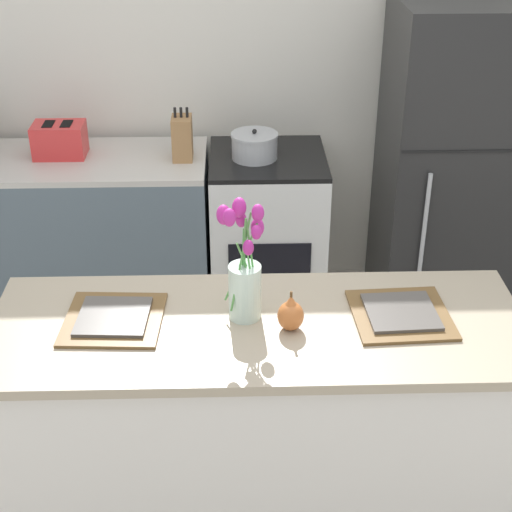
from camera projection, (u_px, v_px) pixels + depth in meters
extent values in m
cube|color=silver|center=(246.00, 48.00, 4.15)|extent=(5.20, 0.08, 2.70)
cube|color=silver|center=(258.00, 436.00, 2.84)|extent=(1.76, 0.62, 0.91)
cube|color=tan|center=(258.00, 328.00, 2.61)|extent=(1.80, 0.66, 0.03)
cube|color=slate|center=(53.00, 239.00, 4.22)|extent=(1.68, 0.60, 0.86)
cube|color=beige|center=(41.00, 162.00, 4.01)|extent=(1.68, 0.60, 0.03)
cube|color=silver|center=(267.00, 235.00, 4.25)|extent=(0.60, 0.60, 0.87)
cube|color=black|center=(268.00, 159.00, 4.03)|extent=(0.60, 0.60, 0.02)
cube|color=black|center=(270.00, 269.00, 4.00)|extent=(0.42, 0.01, 0.29)
cube|color=black|center=(450.00, 165.00, 4.08)|extent=(0.68, 0.64, 1.68)
cube|color=black|center=(472.00, 151.00, 3.70)|extent=(0.67, 0.01, 0.01)
cylinder|color=#B2B5B7|center=(423.00, 241.00, 3.91)|extent=(0.02, 0.02, 0.73)
cylinder|color=silver|center=(245.00, 292.00, 2.60)|extent=(0.11, 0.11, 0.19)
cylinder|color=#569E4C|center=(252.00, 262.00, 2.55)|extent=(0.04, 0.01, 0.32)
ellipsoid|color=#B22889|center=(258.00, 213.00, 2.46)|extent=(0.04, 0.04, 0.06)
cylinder|color=#569E4C|center=(248.00, 270.00, 2.57)|extent=(0.08, 0.07, 0.24)
ellipsoid|color=#B22889|center=(259.00, 227.00, 2.53)|extent=(0.04, 0.04, 0.07)
cylinder|color=#569E4C|center=(243.00, 264.00, 2.57)|extent=(0.02, 0.04, 0.28)
ellipsoid|color=#B22889|center=(241.00, 220.00, 2.51)|extent=(0.04, 0.04, 0.05)
cylinder|color=#569E4C|center=(243.00, 261.00, 2.55)|extent=(0.03, 0.04, 0.32)
ellipsoid|color=#B22889|center=(239.00, 207.00, 2.48)|extent=(0.05, 0.05, 0.07)
cylinder|color=#569E4C|center=(241.00, 263.00, 2.55)|extent=(0.11, 0.03, 0.30)
ellipsoid|color=#B22889|center=(223.00, 215.00, 2.47)|extent=(0.05, 0.05, 0.07)
cylinder|color=#569E4C|center=(241.00, 263.00, 2.53)|extent=(0.07, 0.08, 0.32)
ellipsoid|color=#B22889|center=(229.00, 218.00, 2.41)|extent=(0.04, 0.04, 0.06)
cylinder|color=#569E4C|center=(246.00, 277.00, 2.55)|extent=(0.02, 0.07, 0.22)
ellipsoid|color=#B22889|center=(248.00, 248.00, 2.46)|extent=(0.04, 0.04, 0.05)
cylinder|color=#569E4C|center=(250.00, 271.00, 2.54)|extent=(0.05, 0.04, 0.27)
ellipsoid|color=#B22889|center=(256.00, 232.00, 2.46)|extent=(0.03, 0.03, 0.05)
ellipsoid|color=#C66B33|center=(291.00, 316.00, 2.56)|extent=(0.09, 0.09, 0.10)
cone|color=#C66B33|center=(291.00, 301.00, 2.53)|extent=(0.05, 0.05, 0.04)
cylinder|color=brown|center=(291.00, 294.00, 2.52)|extent=(0.01, 0.01, 0.02)
cube|color=brown|center=(114.00, 319.00, 2.62)|extent=(0.34, 0.34, 0.01)
cube|color=#514C47|center=(113.00, 316.00, 2.61)|extent=(0.24, 0.24, 0.01)
cube|color=brown|center=(401.00, 315.00, 2.64)|extent=(0.34, 0.34, 0.01)
cube|color=#514C47|center=(401.00, 312.00, 2.64)|extent=(0.24, 0.24, 0.01)
cube|color=red|center=(60.00, 140.00, 4.00)|extent=(0.26, 0.18, 0.17)
cube|color=black|center=(48.00, 124.00, 3.95)|extent=(0.05, 0.11, 0.01)
cube|color=black|center=(67.00, 124.00, 3.96)|extent=(0.05, 0.11, 0.01)
cube|color=black|center=(31.00, 135.00, 3.98)|extent=(0.02, 0.02, 0.02)
cylinder|color=#B2B5B7|center=(254.00, 147.00, 3.98)|extent=(0.23, 0.23, 0.12)
cylinder|color=#B2B5B7|center=(254.00, 135.00, 3.95)|extent=(0.24, 0.24, 0.01)
sphere|color=black|center=(254.00, 131.00, 3.94)|extent=(0.02, 0.02, 0.02)
cube|color=#A37547|center=(182.00, 138.00, 3.95)|extent=(0.10, 0.14, 0.22)
cylinder|color=black|center=(175.00, 112.00, 3.88)|extent=(0.01, 0.01, 0.05)
cylinder|color=black|center=(181.00, 112.00, 3.88)|extent=(0.01, 0.01, 0.05)
cylinder|color=black|center=(187.00, 112.00, 3.88)|extent=(0.01, 0.01, 0.05)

